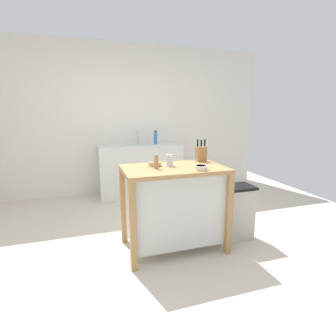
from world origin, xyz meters
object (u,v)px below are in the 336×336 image
bowl_ceramic_wide (201,168)px  sink_faucet (138,137)px  drinking_cup (170,160)px  bowl_stoneware_deep (155,164)px  pepper_grinder (156,162)px  bottle_spray_cleaner (155,138)px  kitchen_island (174,204)px  knife_block (201,153)px  trash_bin (236,212)px

bowl_ceramic_wide → sink_faucet: bearing=93.7°
drinking_cup → sink_faucet: size_ratio=0.54×
bowl_stoneware_deep → drinking_cup: 0.16m
pepper_grinder → bottle_spray_cleaner: size_ratio=0.65×
bowl_stoneware_deep → bottle_spray_cleaner: 1.89m
bowl_ceramic_wide → bottle_spray_cleaner: 2.15m
bowl_stoneware_deep → sink_faucet: bearing=83.5°
sink_faucet → bottle_spray_cleaner: 0.33m
pepper_grinder → kitchen_island: bearing=5.4°
pepper_grinder → sink_faucet: sink_faucet is taller
drinking_cup → sink_faucet: bearing=87.8°
knife_block → drinking_cup: 0.45m
drinking_cup → trash_bin: bearing=-5.9°
bottle_spray_cleaner → kitchen_island: bearing=-99.9°
drinking_cup → trash_bin: drinking_cup is taller
trash_bin → kitchen_island: bearing=179.2°
kitchen_island → sink_faucet: bearing=88.5°
kitchen_island → drinking_cup: drinking_cup is taller
kitchen_island → bowl_stoneware_deep: (-0.17, 0.12, 0.42)m
pepper_grinder → sink_faucet: bearing=83.3°
kitchen_island → pepper_grinder: 0.50m
bowl_stoneware_deep → sink_faucet: sink_faucet is taller
kitchen_island → bowl_stoneware_deep: size_ratio=7.76×
kitchen_island → drinking_cup: bearing=109.2°
bowl_stoneware_deep → pepper_grinder: size_ratio=0.88×
bowl_stoneware_deep → bowl_ceramic_wide: bowl_ceramic_wide is taller
sink_faucet → bowl_ceramic_wide: bearing=-86.3°
kitchen_island → trash_bin: 0.78m
bowl_stoneware_deep → drinking_cup: size_ratio=1.12×
knife_block → bottle_spray_cleaner: (-0.07, 1.72, 0.02)m
bowl_stoneware_deep → pepper_grinder: pepper_grinder is taller
knife_block → bowl_stoneware_deep: (-0.57, -0.10, -0.07)m
trash_bin → bottle_spray_cleaner: 2.11m
bowl_stoneware_deep → sink_faucet: 2.00m
kitchen_island → trash_bin: bearing=-0.8°
knife_block → bowl_stoneware_deep: bearing=-170.1°
sink_faucet → bottle_spray_cleaner: size_ratio=0.94×
bowl_ceramic_wide → knife_block: bearing=65.2°
knife_block → bottle_spray_cleaner: knife_block is taller
drinking_cup → pepper_grinder: (-0.17, -0.09, 0.01)m
trash_bin → sink_faucet: (-0.71, 2.11, 0.69)m
knife_block → trash_bin: bearing=-32.4°
knife_block → bottle_spray_cleaner: bearing=92.2°
knife_block → bowl_stoneware_deep: 0.59m
drinking_cup → sink_faucet: sink_faucet is taller
bowl_stoneware_deep → drinking_cup: bearing=-17.4°
bowl_stoneware_deep → bottle_spray_cleaner: size_ratio=0.57×
pepper_grinder → bottle_spray_cleaner: 2.02m
kitchen_island → knife_block: 0.66m
trash_bin → sink_faucet: 2.33m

